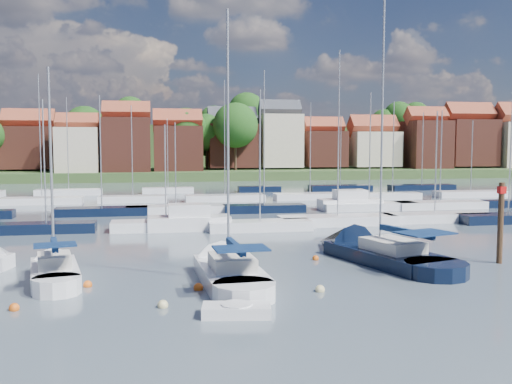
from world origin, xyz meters
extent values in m
plane|color=#3F4C56|center=(0.00, 40.00, 0.00)|extent=(260.00, 260.00, 0.00)
cube|color=white|center=(-13.62, 2.90, 0.25)|extent=(3.44, 6.08, 1.20)
cone|color=white|center=(-14.31, 6.41, 0.25)|extent=(2.88, 3.19, 2.39)
cylinder|color=white|center=(-13.07, 0.09, 0.25)|extent=(2.80, 2.80, 1.20)
cube|color=beige|center=(-13.55, 2.51, 1.20)|extent=(2.10, 2.66, 0.70)
cylinder|color=#B2B2B7|center=(-13.70, 3.29, 6.15)|extent=(0.14, 0.14, 10.60)
cylinder|color=#B2B2B7|center=(-13.39, 1.73, 2.05)|extent=(0.71, 3.14, 0.10)
cube|color=#0E244A|center=(-13.39, 1.73, 2.20)|extent=(0.88, 3.02, 0.35)
cube|color=#0E244A|center=(-13.19, 0.71, 2.35)|extent=(2.27, 1.80, 0.08)
cube|color=white|center=(-4.33, 0.98, 0.25)|extent=(3.40, 7.47, 1.20)
cone|color=white|center=(-4.55, 5.56, 0.25)|extent=(3.22, 3.71, 3.06)
cylinder|color=white|center=(-4.16, -2.68, 0.25)|extent=(3.20, 3.20, 1.20)
cube|color=beige|center=(-4.31, 0.47, 1.20)|extent=(2.28, 3.16, 0.70)
cylinder|color=#B2B2B7|center=(-4.36, 1.49, 7.64)|extent=(0.14, 0.14, 13.58)
cylinder|color=#B2B2B7|center=(-4.26, -0.55, 2.05)|extent=(0.30, 4.08, 0.10)
cube|color=#0E244A|center=(-4.26, -0.55, 2.20)|extent=(0.49, 3.88, 0.35)
cube|color=#0E244A|center=(-4.19, -1.87, 2.35)|extent=(2.68, 1.96, 0.08)
cube|color=black|center=(5.87, 4.18, 0.25)|extent=(5.84, 9.19, 1.20)
cone|color=black|center=(4.34, 9.29, 0.25)|extent=(4.59, 4.99, 3.55)
cylinder|color=black|center=(7.09, 0.10, 0.25)|extent=(4.42, 4.42, 1.20)
cube|color=beige|center=(6.04, 3.61, 1.20)|extent=(3.40, 4.12, 0.70)
cylinder|color=#B2B2B7|center=(5.70, 4.75, 8.93)|extent=(0.14, 0.14, 16.15)
cylinder|color=#B2B2B7|center=(6.38, 2.48, 2.05)|extent=(1.45, 4.57, 0.10)
cube|color=#0E244A|center=(6.38, 2.48, 2.20)|extent=(1.57, 4.40, 0.35)
cube|color=#0E244A|center=(6.82, 1.00, 2.35)|extent=(3.50, 2.91, 0.08)
cone|color=white|center=(-17.66, 8.25, 0.25)|extent=(3.42, 3.74, 2.72)
cube|color=white|center=(-4.88, -5.05, 0.21)|extent=(3.11, 1.80, 0.58)
cylinder|color=white|center=(-4.88, -5.05, 0.37)|extent=(1.36, 1.36, 0.37)
cylinder|color=#4C331E|center=(12.74, 2.79, 1.39)|extent=(0.36, 0.36, 7.27)
cube|color=red|center=(12.74, 2.79, 4.56)|extent=(0.40, 0.40, 0.44)
sphere|color=#D85914|center=(-14.49, -2.45, 0.00)|extent=(0.46, 0.46, 0.46)
sphere|color=beige|center=(-7.98, -3.17, 0.00)|extent=(0.49, 0.49, 0.49)
sphere|color=#D85914|center=(-6.14, -0.32, 0.00)|extent=(0.50, 0.50, 0.50)
sphere|color=beige|center=(-0.17, -1.79, 0.00)|extent=(0.48, 0.48, 0.48)
sphere|color=#D85914|center=(1.81, 5.78, 0.00)|extent=(0.42, 0.42, 0.42)
sphere|color=#D85914|center=(-11.74, 1.32, 0.00)|extent=(0.46, 0.46, 0.46)
cube|color=black|center=(-17.11, 20.54, 0.35)|extent=(8.01, 2.24, 1.00)
cylinder|color=#B2B2B7|center=(-17.11, 20.54, 5.93)|extent=(0.12, 0.12, 10.16)
cube|color=white|center=(-7.27, 20.20, 0.35)|extent=(9.22, 2.58, 1.00)
cylinder|color=#B2B2B7|center=(-7.27, 20.20, 4.94)|extent=(0.12, 0.12, 8.18)
cube|color=white|center=(0.63, 18.61, 0.35)|extent=(8.78, 2.46, 1.00)
cylinder|color=#B2B2B7|center=(0.63, 18.61, 6.38)|extent=(0.12, 0.12, 11.06)
cube|color=white|center=(8.23, 20.67, 0.35)|extent=(10.79, 3.02, 1.00)
cylinder|color=#B2B2B7|center=(8.23, 20.67, 8.29)|extent=(0.12, 0.12, 14.87)
cube|color=white|center=(17.98, 21.03, 0.35)|extent=(10.13, 2.84, 1.00)
cylinder|color=#B2B2B7|center=(17.98, 21.03, 5.65)|extent=(0.12, 0.12, 9.59)
cube|color=black|center=(24.42, 19.12, 0.35)|extent=(9.52, 2.67, 1.00)
cylinder|color=#B2B2B7|center=(24.42, 19.12, 6.73)|extent=(0.12, 0.12, 11.77)
cube|color=white|center=(-5.31, 20.00, 0.50)|extent=(7.00, 2.60, 1.40)
cube|color=white|center=(-5.31, 20.00, 1.60)|extent=(3.50, 2.20, 1.30)
cube|color=black|center=(-13.55, 31.64, 0.35)|extent=(9.30, 2.60, 1.00)
cylinder|color=#B2B2B7|center=(-13.55, 31.64, 6.59)|extent=(0.12, 0.12, 11.48)
cube|color=white|center=(-5.94, 32.01, 0.35)|extent=(10.40, 2.91, 1.00)
cylinder|color=#B2B2B7|center=(-5.94, 32.01, 5.24)|extent=(0.12, 0.12, 8.77)
cube|color=black|center=(3.48, 31.28, 0.35)|extent=(8.80, 2.46, 1.00)
cylinder|color=#B2B2B7|center=(3.48, 31.28, 8.01)|extent=(0.12, 0.12, 14.33)
cube|color=white|center=(15.40, 31.16, 0.35)|extent=(10.73, 3.00, 1.00)
cylinder|color=#B2B2B7|center=(15.40, 31.16, 6.92)|extent=(0.12, 0.12, 12.14)
cube|color=white|center=(23.82, 30.97, 0.35)|extent=(10.48, 2.93, 1.00)
cylinder|color=#B2B2B7|center=(23.82, 30.97, 5.99)|extent=(0.12, 0.12, 10.28)
cube|color=black|center=(32.94, 31.07, 0.35)|extent=(6.84, 1.91, 1.00)
cube|color=white|center=(13.46, 32.00, 0.50)|extent=(7.00, 2.60, 1.40)
cube|color=white|center=(13.46, 32.00, 1.60)|extent=(3.50, 2.20, 1.30)
cube|color=white|center=(-21.71, 44.21, 0.35)|extent=(9.71, 2.72, 1.00)
cylinder|color=#B2B2B7|center=(-21.71, 44.21, 8.29)|extent=(0.12, 0.12, 14.88)
cube|color=white|center=(-10.84, 44.51, 0.35)|extent=(8.49, 2.38, 1.00)
cylinder|color=#B2B2B7|center=(-10.84, 44.51, 6.51)|extent=(0.12, 0.12, 11.31)
cube|color=white|center=(0.79, 43.78, 0.35)|extent=(10.16, 2.85, 1.00)
cylinder|color=#B2B2B7|center=(0.79, 43.78, 8.15)|extent=(0.12, 0.12, 14.59)
cube|color=white|center=(12.17, 43.90, 0.35)|extent=(9.53, 2.67, 1.00)
cylinder|color=#B2B2B7|center=(12.17, 43.90, 6.81)|extent=(0.12, 0.12, 11.91)
cube|color=white|center=(23.16, 42.50, 0.35)|extent=(7.62, 2.13, 1.00)
cylinder|color=#B2B2B7|center=(23.16, 42.50, 6.91)|extent=(0.12, 0.12, 12.13)
cube|color=white|center=(35.22, 43.59, 0.35)|extent=(10.17, 2.85, 1.00)
cylinder|color=#B2B2B7|center=(35.22, 43.59, 5.72)|extent=(0.12, 0.12, 9.73)
cube|color=white|center=(-20.26, 56.56, 0.35)|extent=(9.24, 2.59, 1.00)
cylinder|color=#B2B2B7|center=(-20.26, 56.56, 7.43)|extent=(0.12, 0.12, 13.17)
cube|color=white|center=(-6.08, 57.30, 0.35)|extent=(7.57, 2.12, 1.00)
cylinder|color=#B2B2B7|center=(-6.08, 57.30, 5.97)|extent=(0.12, 0.12, 10.24)
cube|color=black|center=(7.88, 57.47, 0.35)|extent=(6.58, 1.84, 1.00)
cylinder|color=#B2B2B7|center=(7.88, 57.47, 4.85)|extent=(0.12, 0.12, 8.01)
cube|color=black|center=(20.94, 57.40, 0.35)|extent=(9.92, 2.78, 1.00)
cylinder|color=#B2B2B7|center=(20.94, 57.40, 6.31)|extent=(0.12, 0.12, 10.92)
cube|color=black|center=(34.28, 56.37, 0.35)|extent=(10.55, 2.95, 1.00)
cylinder|color=#B2B2B7|center=(34.28, 56.37, 6.61)|extent=(0.12, 0.12, 11.51)
cube|color=#3D5128|center=(0.00, 117.00, 0.30)|extent=(200.00, 70.00, 3.00)
cube|color=#3D5128|center=(0.00, 142.00, 5.00)|extent=(200.00, 60.00, 14.00)
cube|color=brown|center=(-33.65, 97.79, 6.56)|extent=(10.37, 9.97, 8.73)
cube|color=brown|center=(-33.65, 97.79, 12.20)|extent=(10.57, 5.13, 5.13)
cube|color=beige|center=(-22.74, 89.00, 6.08)|extent=(8.09, 8.80, 8.96)
cube|color=brown|center=(-22.74, 89.00, 11.55)|extent=(8.25, 4.00, 4.00)
cube|color=brown|center=(-13.35, 89.94, 7.08)|extent=(9.36, 10.17, 10.97)
cube|color=brown|center=(-13.35, 89.94, 13.72)|extent=(9.54, 4.63, 4.63)
cube|color=brown|center=(-3.04, 91.65, 6.31)|extent=(9.90, 8.56, 9.42)
cube|color=brown|center=(-3.04, 91.65, 12.23)|extent=(10.10, 4.90, 4.90)
cube|color=brown|center=(9.10, 96.65, 6.95)|extent=(10.59, 8.93, 9.49)
cube|color=#383A42|center=(9.10, 96.65, 12.99)|extent=(10.80, 5.24, 5.24)
cube|color=beige|center=(19.71, 95.80, 8.02)|extent=(9.01, 8.61, 11.65)
cube|color=#383A42|center=(19.71, 95.80, 14.95)|extent=(9.19, 4.46, 4.46)
cube|color=brown|center=(30.17, 97.00, 6.20)|extent=(9.10, 9.34, 8.00)
cube|color=brown|center=(30.17, 97.00, 11.32)|extent=(9.28, 4.50, 4.50)
cube|color=beige|center=(41.95, 96.59, 6.14)|extent=(10.86, 9.59, 7.88)
cube|color=brown|center=(41.95, 96.59, 11.41)|extent=(11.07, 5.37, 5.37)
cube|color=brown|center=(53.76, 93.92, 7.09)|extent=(9.18, 9.96, 10.97)
cube|color=brown|center=(53.76, 93.92, 13.70)|extent=(9.36, 4.54, 4.54)
cube|color=brown|center=(65.18, 95.21, 7.58)|extent=(11.39, 9.67, 10.76)
cube|color=brown|center=(65.18, 95.21, 14.36)|extent=(11.62, 5.64, 5.64)
cylinder|color=#382619|center=(56.77, 115.51, 8.51)|extent=(0.50, 0.50, 4.47)
sphere|color=#20541A|center=(56.77, 115.51, 14.58)|extent=(8.18, 8.18, 8.18)
cylinder|color=#382619|center=(3.46, 95.93, 3.83)|extent=(0.50, 0.50, 4.46)
sphere|color=#20541A|center=(3.46, 95.93, 9.88)|extent=(8.15, 8.15, 8.15)
cylinder|color=#382619|center=(15.22, 113.68, 8.58)|extent=(0.50, 0.50, 5.15)
sphere|color=#20541A|center=(15.22, 113.68, 15.56)|extent=(9.41, 9.41, 9.41)
cylinder|color=#382619|center=(-13.54, 116.31, 8.68)|extent=(0.50, 0.50, 4.56)
sphere|color=#20541A|center=(-13.54, 116.31, 14.87)|extent=(8.34, 8.34, 8.34)
cylinder|color=#382619|center=(-23.24, 105.25, 4.18)|extent=(0.50, 0.50, 5.15)
sphere|color=#20541A|center=(-23.24, 105.25, 11.17)|extent=(9.42, 9.42, 9.42)
cylinder|color=#382619|center=(-38.67, 107.32, 6.76)|extent=(0.50, 0.50, 3.42)
sphere|color=#20541A|center=(-38.67, 107.32, 11.40)|extent=(6.26, 6.26, 6.26)
cylinder|color=#382619|center=(13.76, 104.71, 3.48)|extent=(0.50, 0.50, 3.77)
sphere|color=#20541A|center=(13.76, 104.71, 8.60)|extent=(6.89, 6.89, 6.89)
cylinder|color=#382619|center=(9.05, 90.94, 4.21)|extent=(0.50, 0.50, 5.21)
sphere|color=#20541A|center=(9.05, 90.94, 11.28)|extent=(9.53, 9.53, 9.53)
cylinder|color=#382619|center=(61.93, 101.62, 3.09)|extent=(0.50, 0.50, 2.97)
sphere|color=#20541A|center=(61.93, 101.62, 7.12)|extent=(5.44, 5.44, 5.44)
cylinder|color=#382619|center=(-1.15, 93.75, 4.02)|extent=(0.50, 0.50, 4.84)
sphere|color=#20541A|center=(-1.15, 93.75, 10.59)|extent=(8.85, 8.85, 8.85)
cylinder|color=#382619|center=(52.68, 115.72, 8.17)|extent=(0.50, 0.50, 3.72)
sphere|color=#20541A|center=(52.68, 115.72, 13.21)|extent=(6.80, 6.80, 6.80)
cylinder|color=#382619|center=(54.05, 94.13, 3.62)|extent=(0.50, 0.50, 4.05)
sphere|color=#20541A|center=(54.05, 94.13, 9.11)|extent=(7.40, 7.40, 7.40)
cylinder|color=#382619|center=(6.84, 113.29, 7.91)|extent=(0.50, 0.50, 3.93)
sphere|color=#20541A|center=(6.84, 113.29, 13.24)|extent=(7.19, 7.19, 7.19)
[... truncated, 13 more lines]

